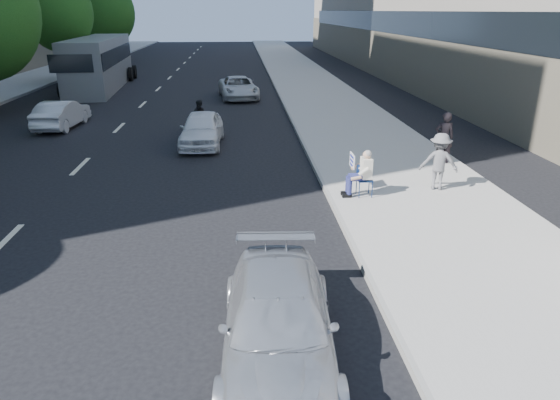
{
  "coord_description": "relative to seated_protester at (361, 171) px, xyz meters",
  "views": [
    {
      "loc": [
        -0.97,
        -8.85,
        5.0
      ],
      "look_at": [
        -0.16,
        1.35,
        1.1
      ],
      "focal_mm": 32.0,
      "sensor_mm": 36.0,
      "label": 1
    }
  ],
  "objects": [
    {
      "name": "pedestrian_woman",
      "position": [
        3.51,
        2.97,
        0.14
      ],
      "size": [
        0.68,
        0.5,
        1.73
      ],
      "primitive_type": "imported",
      "rotation": [
        0.0,
        0.0,
        3.0
      ],
      "color": "black",
      "rests_on": "near_sidewalk"
    },
    {
      "name": "motorcycle",
      "position": [
        -4.99,
        8.74,
        -0.24
      ],
      "size": [
        0.73,
        2.05,
        1.42
      ],
      "rotation": [
        0.0,
        0.0,
        0.08
      ],
      "color": "black",
      "rests_on": "ground"
    },
    {
      "name": "white_sedan_near",
      "position": [
        -4.8,
        6.54,
        -0.22
      ],
      "size": [
        1.69,
        3.89,
        1.31
      ],
      "primitive_type": "imported",
      "rotation": [
        0.0,
        0.0,
        -0.04
      ],
      "color": "white",
      "rests_on": "ground"
    },
    {
      "name": "parked_sedan",
      "position": [
        -2.79,
        -6.57,
        -0.26
      ],
      "size": [
        1.93,
        4.29,
        1.22
      ],
      "primitive_type": "imported",
      "rotation": [
        0.0,
        0.0,
        -0.05
      ],
      "color": "#B3B5BA",
      "rests_on": "ground"
    },
    {
      "name": "tree_far_e",
      "position": [
        -15.99,
        39.97,
        3.91
      ],
      "size": [
        5.4,
        5.4,
        7.89
      ],
      "color": "#382616",
      "rests_on": "ground"
    },
    {
      "name": "seated_protester",
      "position": [
        0.0,
        0.0,
        0.0
      ],
      "size": [
        0.83,
        1.12,
        1.31
      ],
      "color": "navy",
      "rests_on": "near_sidewalk"
    },
    {
      "name": "white_sedan_far",
      "position": [
        -3.35,
        17.72,
        -0.24
      ],
      "size": [
        2.61,
        4.79,
        1.27
      ],
      "primitive_type": "imported",
      "rotation": [
        0.0,
        0.0,
        0.11
      ],
      "color": "silver",
      "rests_on": "ground"
    },
    {
      "name": "white_sedan_mid",
      "position": [
        -11.33,
        10.23,
        -0.26
      ],
      "size": [
        1.6,
        3.83,
        1.23
      ],
      "primitive_type": "imported",
      "rotation": [
        0.0,
        0.0,
        3.06
      ],
      "color": "#BEBEBE",
      "rests_on": "ground"
    },
    {
      "name": "jogger",
      "position": [
        2.35,
        0.38,
        0.1
      ],
      "size": [
        1.2,
        0.93,
        1.64
      ],
      "primitive_type": "imported",
      "rotation": [
        0.0,
        0.0,
        2.8
      ],
      "color": "slate",
      "rests_on": "near_sidewalk"
    },
    {
      "name": "near_sidewalk",
      "position": [
        1.71,
        15.97,
        -0.8
      ],
      "size": [
        5.0,
        120.0,
        0.15
      ],
      "primitive_type": "cube",
      "color": "#A09D96",
      "rests_on": "ground"
    },
    {
      "name": "tree_far_d",
      "position": [
        -15.99,
        25.97,
        4.01
      ],
      "size": [
        4.8,
        4.8,
        7.65
      ],
      "color": "#382616",
      "rests_on": "ground"
    },
    {
      "name": "bus",
      "position": [
        -12.68,
        22.8,
        0.76
      ],
      "size": [
        3.34,
        12.2,
        3.3
      ],
      "rotation": [
        0.0,
        0.0,
        0.06
      ],
      "color": "slate",
      "rests_on": "ground"
    },
    {
      "name": "ground",
      "position": [
        -2.29,
        -4.03,
        -0.87
      ],
      "size": [
        160.0,
        160.0,
        0.0
      ],
      "primitive_type": "plane",
      "color": "black",
      "rests_on": "ground"
    }
  ]
}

